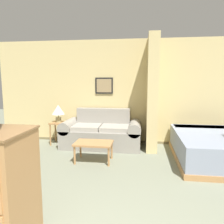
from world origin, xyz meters
TOP-DOWN VIEW (x-y plane):
  - wall_back at (-0.00, 4.45)m, footprint 7.00×0.16m
  - wall_partition_pillar at (0.51, 3.98)m, footprint 0.24×0.82m
  - couch at (-0.67, 3.97)m, footprint 1.90×0.84m
  - coffee_table at (-0.64, 2.96)m, footprint 0.74×0.49m
  - side_table at (-1.77, 4.02)m, footprint 0.38×0.38m
  - table_lamp at (-1.77, 4.02)m, footprint 0.31×0.31m
  - bed at (1.83, 3.35)m, footprint 1.71×2.00m

SIDE VIEW (x-z plane):
  - bed at x=1.83m, z-range 0.00..0.54m
  - couch at x=-0.67m, z-range -0.12..0.78m
  - coffee_table at x=-0.64m, z-range 0.15..0.54m
  - side_table at x=-1.77m, z-range 0.17..0.73m
  - table_lamp at x=-1.77m, z-range 0.64..1.07m
  - wall_back at x=0.00m, z-range -0.01..2.59m
  - wall_partition_pillar at x=0.51m, z-range 0.00..2.60m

